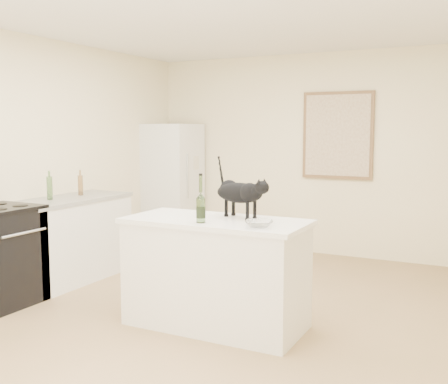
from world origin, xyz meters
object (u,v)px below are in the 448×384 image
stove (1,256)px  wine_bottle (201,201)px  fridge (172,185)px  glass_bowl (259,224)px  black_cat (240,195)px

stove → wine_bottle: (2.02, 0.20, 0.62)m
fridge → glass_bowl: fridge is taller
black_cat → wine_bottle: 0.39m
stove → fridge: bearing=90.0°
fridge → glass_bowl: (2.51, -2.73, 0.08)m
stove → wine_bottle: 2.13m
stove → black_cat: 2.35m
black_cat → glass_bowl: size_ratio=2.52×
glass_bowl → fridge: bearing=132.6°
glass_bowl → wine_bottle: bearing=-177.8°
fridge → black_cat: bearing=-47.6°
stove → fridge: 2.98m
fridge → black_cat: size_ratio=3.20×
black_cat → glass_bowl: 0.48m
wine_bottle → fridge: bearing=126.3°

